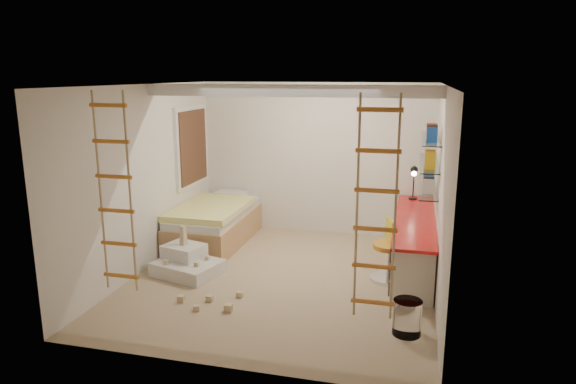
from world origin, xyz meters
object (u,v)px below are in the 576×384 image
(swivel_chair, at_px, (389,258))
(bed, at_px, (215,223))
(desk, at_px, (414,241))
(play_platform, at_px, (187,263))

(swivel_chair, bearing_deg, bed, 162.23)
(desk, height_order, bed, desk)
(bed, distance_m, play_platform, 1.38)
(desk, height_order, swivel_chair, swivel_chair)
(play_platform, bearing_deg, swivel_chair, 9.10)
(swivel_chair, distance_m, play_platform, 2.79)
(desk, xyz_separation_m, bed, (-3.20, 0.36, -0.07))
(swivel_chair, relative_size, play_platform, 0.83)
(bed, relative_size, swivel_chair, 2.39)
(desk, distance_m, play_platform, 3.24)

